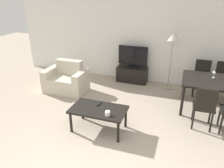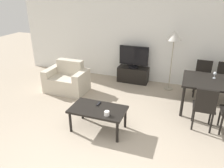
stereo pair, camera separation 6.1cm
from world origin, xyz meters
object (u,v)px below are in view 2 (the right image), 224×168
floor_lamp (174,38)px  tv (134,57)px  cup_white_near (107,113)px  wine_glass_left (215,74)px  coffee_table (98,111)px  dining_chair_far_left (203,76)px  dining_chair_far (224,79)px  tv_stand (133,75)px  dining_table (217,84)px  remote_primary (99,104)px  armchair (67,80)px  dining_chair_near (204,106)px

floor_lamp → tv: bearing=171.8°
cup_white_near → wine_glass_left: wine_glass_left is taller
coffee_table → dining_chair_far_left: 2.95m
dining_chair_far_left → cup_white_near: (-1.62, -2.46, -0.00)m
dining_chair_far → floor_lamp: bearing=176.8°
tv_stand → floor_lamp: 1.56m
dining_table → dining_chair_far_left: 0.85m
dining_table → cup_white_near: bearing=-138.5°
remote_primary → wine_glass_left: (2.10, 1.49, 0.36)m
armchair → wine_glass_left: wine_glass_left is taller
tv_stand → dining_table: bearing=-26.2°
dining_chair_far → floor_lamp: 1.56m
dining_chair_near → remote_primary: (-1.92, -0.52, -0.03)m
coffee_table → cup_white_near: size_ratio=11.39×
dining_chair_far_left → wine_glass_left: bearing=-74.1°
armchair → dining_chair_far_left: 3.46m
dining_chair_near → floor_lamp: 2.06m
floor_lamp → cup_white_near: (-0.82, -2.53, -0.88)m
coffee_table → floor_lamp: (1.06, 2.36, 0.97)m
coffee_table → tv_stand: bearing=89.6°
tv_stand → tv: size_ratio=1.05×
coffee_table → dining_table: size_ratio=0.74×
dining_chair_far_left → armchair: bearing=-164.1°
coffee_table → dining_chair_far: bearing=44.2°
floor_lamp → dining_chair_far: bearing=-3.2°
dining_chair_far → cup_white_near: dining_chair_far is taller
tv_stand → dining_table: dining_table is taller
floor_lamp → coffee_table: bearing=-114.2°
dining_chair_far → wine_glass_left: size_ratio=6.06×
coffee_table → armchair: bearing=137.4°
coffee_table → wine_glass_left: size_ratio=7.12×
tv_stand → tv: bearing=-90.0°
wine_glass_left → coffee_table: bearing=-141.2°
tv_stand → cup_white_near: 2.70m
armchair → floor_lamp: size_ratio=0.68×
tv → wine_glass_left: size_ratio=5.66×
cup_white_near → floor_lamp: bearing=72.0°
dining_chair_near → cup_white_near: bearing=-152.4°
floor_lamp → wine_glass_left: (0.98, -0.72, -0.55)m
coffee_table → dining_chair_far: dining_chair_far is taller
tv → dining_chair_far_left: bearing=-6.9°
dining_chair_far → dining_chair_far_left: same height
wine_glass_left → tv_stand: bearing=156.8°
tv_stand → dining_chair_near: bearing=-44.8°
tv → coffee_table: bearing=-90.4°
dining_table → cup_white_near: dining_table is taller
dining_chair_near → wine_glass_left: dining_chair_near is taller
dining_table → dining_chair_far: dining_chair_far is taller
dining_chair_near → tv_stand: bearing=135.2°
tv → cup_white_near: (0.22, -2.68, -0.25)m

